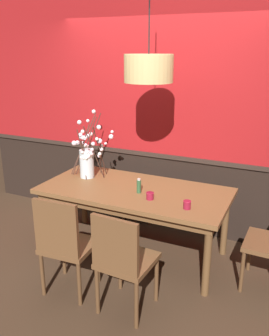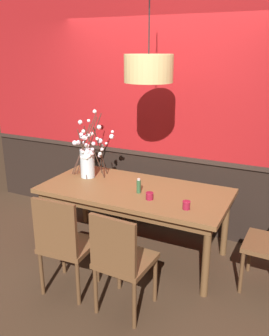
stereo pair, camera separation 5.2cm
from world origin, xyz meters
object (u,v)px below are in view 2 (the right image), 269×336
at_px(candle_holder_nearer_edge, 186,205).
at_px(dining_table, 134,196).
at_px(chair_near_side_right, 121,258).
at_px(condiment_bottle, 139,186).
at_px(chair_near_side_left, 63,241).
at_px(pendant_lamp, 149,69).
at_px(vase_with_blossoms, 88,158).
at_px(candle_holder_nearer_center, 150,196).
at_px(chair_far_side_left, 143,178).

bearing_deg(candle_holder_nearer_edge, dining_table, 159.23).
distance_m(chair_near_side_right, condiment_bottle, 0.92).
height_order(chair_near_side_left, pendant_lamp, pendant_lamp).
xyz_separation_m(vase_with_blossoms, candle_holder_nearer_edge, (1.29, -0.36, -0.18)).
bearing_deg(candle_holder_nearer_edge, condiment_bottle, 163.47).
bearing_deg(candle_holder_nearer_center, condiment_bottle, 147.25).
relative_size(vase_with_blossoms, pendant_lamp, 0.70).
distance_m(chair_near_side_left, chair_near_side_right, 0.58).
bearing_deg(condiment_bottle, chair_far_side_left, 111.98).
bearing_deg(vase_with_blossoms, pendant_lamp, -6.07).
bearing_deg(candle_holder_nearer_edge, pendant_lamp, 151.58).
relative_size(chair_near_side_left, candle_holder_nearer_center, 12.27).
bearing_deg(dining_table, candle_holder_nearer_center, -36.38).
relative_size(chair_near_side_left, chair_far_side_left, 1.02).
distance_m(dining_table, chair_near_side_left, 0.95).
bearing_deg(pendant_lamp, vase_with_blossoms, 173.93).
relative_size(dining_table, candle_holder_nearer_center, 25.05).
bearing_deg(chair_far_side_left, pendant_lamp, -63.12).
height_order(chair_near_side_left, candle_holder_nearer_edge, chair_near_side_left).
bearing_deg(dining_table, chair_near_side_right, -70.65).
height_order(vase_with_blossoms, candle_holder_nearer_edge, vase_with_blossoms).
height_order(dining_table, chair_near_side_right, chair_near_side_right).
relative_size(candle_holder_nearer_edge, condiment_bottle, 0.52).
bearing_deg(dining_table, pendant_lamp, 14.54).
bearing_deg(chair_far_side_left, chair_near_side_left, -88.33).
relative_size(chair_near_side_left, condiment_bottle, 6.27).
height_order(chair_far_side_left, vase_with_blossoms, vase_with_blossoms).
bearing_deg(pendant_lamp, chair_near_side_right, -78.67).
bearing_deg(chair_near_side_left, vase_with_blossoms, 110.38).
bearing_deg(vase_with_blossoms, chair_near_side_left, -69.62).
bearing_deg(chair_far_side_left, candle_holder_nearer_edge, -50.31).
xyz_separation_m(chair_far_side_left, candle_holder_nearer_center, (0.57, -1.10, 0.26)).
bearing_deg(candle_holder_nearer_edge, chair_near_side_left, -144.06).
bearing_deg(chair_far_side_left, candle_holder_nearer_center, -62.66).
xyz_separation_m(dining_table, condiment_bottle, (0.09, -0.08, 0.15)).
relative_size(dining_table, condiment_bottle, 12.81).
bearing_deg(pendant_lamp, chair_far_side_left, 116.88).
xyz_separation_m(chair_near_side_right, pendant_lamp, (-0.19, 0.94, 1.45)).
bearing_deg(pendant_lamp, candle_holder_nearer_edge, -28.42).
relative_size(chair_near_side_left, chair_near_side_right, 1.03).
bearing_deg(chair_near_side_right, condiment_bottle, 105.74).
height_order(candle_holder_nearer_edge, pendant_lamp, pendant_lamp).
bearing_deg(pendant_lamp, candle_holder_nearer_center, -60.85).
xyz_separation_m(candle_holder_nearer_edge, pendant_lamp, (-0.52, 0.28, 1.18)).
bearing_deg(condiment_bottle, dining_table, 137.35).
distance_m(chair_far_side_left, vase_with_blossoms, 0.97).
bearing_deg(pendant_lamp, dining_table, -165.46).
xyz_separation_m(dining_table, candle_holder_nearer_edge, (0.65, -0.25, 0.12)).
distance_m(chair_far_side_left, pendant_lamp, 1.75).
xyz_separation_m(chair_near_side_left, pendant_lamp, (0.39, 0.94, 1.44)).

